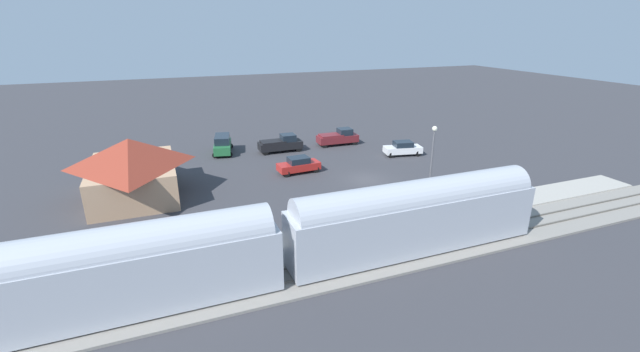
{
  "coord_description": "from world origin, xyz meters",
  "views": [
    {
      "loc": [
        -35.63,
        19.24,
        15.01
      ],
      "look_at": [
        0.25,
        5.1,
        1.0
      ],
      "focal_mm": 23.39,
      "sensor_mm": 36.0,
      "label": 1
    }
  ],
  "objects": [
    {
      "name": "pickup_maroon",
      "position": [
        13.31,
        -2.66,
        1.03
      ],
      "size": [
        2.11,
        5.45,
        2.14
      ],
      "color": "maroon",
      "rests_on": "ground"
    },
    {
      "name": "light_pole_near_platform",
      "position": [
        -7.2,
        -2.39,
        4.47
      ],
      "size": [
        0.44,
        0.44,
        7.0
      ],
      "color": "#515156",
      "rests_on": "ground"
    },
    {
      "name": "sedan_red",
      "position": [
        4.68,
        5.82,
        0.88
      ],
      "size": [
        2.12,
        4.61,
        1.74
      ],
      "color": "red",
      "rests_on": "ground"
    },
    {
      "name": "suv_green",
      "position": [
        15.05,
        12.23,
        1.15
      ],
      "size": [
        5.19,
        3.12,
        2.22
      ],
      "color": "#236638",
      "rests_on": "ground"
    },
    {
      "name": "sedan_white",
      "position": [
        6.08,
        -8.05,
        0.88
      ],
      "size": [
        2.66,
        4.77,
        1.74
      ],
      "color": "white",
      "rests_on": "ground"
    },
    {
      "name": "railway_track",
      "position": [
        -14.0,
        0.0,
        0.09
      ],
      "size": [
        4.8,
        70.0,
        0.3
      ],
      "color": "gray",
      "rests_on": "ground"
    },
    {
      "name": "passenger_train",
      "position": [
        -14.0,
        22.64,
        2.86
      ],
      "size": [
        2.93,
        56.05,
        4.98
      ],
      "color": "#ADB2BC",
      "rests_on": "railway_track"
    },
    {
      "name": "platform",
      "position": [
        -10.0,
        0.0,
        0.15
      ],
      "size": [
        3.2,
        46.0,
        0.3
      ],
      "color": "#A8A399",
      "rests_on": "ground"
    },
    {
      "name": "ground_plane",
      "position": [
        0.0,
        0.0,
        0.0
      ],
      "size": [
        200.0,
        200.0,
        0.0
      ],
      "primitive_type": "plane",
      "color": "#38383D"
    },
    {
      "name": "pickup_black",
      "position": [
        13.02,
        5.3,
        1.03
      ],
      "size": [
        1.98,
        5.41,
        2.14
      ],
      "color": "black",
      "rests_on": "ground"
    },
    {
      "name": "station_building",
      "position": [
        4.0,
        22.0,
        2.88
      ],
      "size": [
        10.77,
        7.98,
        5.52
      ],
      "color": "tan",
      "rests_on": "ground"
    },
    {
      "name": "pedestrian_on_platform",
      "position": [
        -9.38,
        7.1,
        1.28
      ],
      "size": [
        0.36,
        0.36,
        1.71
      ],
      "color": "#333338",
      "rests_on": "platform"
    }
  ]
}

